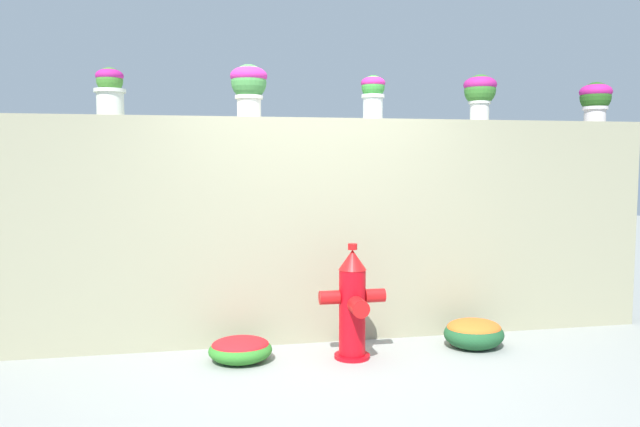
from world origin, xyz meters
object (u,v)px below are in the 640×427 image
object	(u,v)px
potted_plant_5	(596,98)
potted_plant_3	(373,93)
potted_plant_2	(249,84)
fire_hydrant	(353,305)
potted_plant_4	(480,91)
potted_plant_1	(110,88)
flower_bush_left	(240,349)
flower_bush_right	(474,332)

from	to	relation	value
potted_plant_5	potted_plant_3	bearing A→B (deg)	-179.88
potted_plant_2	fire_hydrant	bearing A→B (deg)	-40.42
potted_plant_2	potted_plant_4	world-z (taller)	potted_plant_2
potted_plant_1	flower_bush_left	size ratio (longest dim) A/B	0.78
flower_bush_right	potted_plant_3	bearing A→B (deg)	140.73
potted_plant_4	flower_bush_right	distance (m)	2.28
potted_plant_3	flower_bush_left	xyz separation A→B (m)	(-1.29, -0.61, -2.17)
potted_plant_1	flower_bush_right	size ratio (longest dim) A/B	0.76
potted_plant_1	potted_plant_5	size ratio (longest dim) A/B	1.00
potted_plant_1	flower_bush_left	xyz separation A→B (m)	(1.04, -0.55, -2.15)
flower_bush_right	fire_hydrant	bearing A→B (deg)	-175.62
potted_plant_3	potted_plant_4	distance (m)	1.06
potted_plant_4	flower_bush_right	world-z (taller)	potted_plant_4
potted_plant_1	potted_plant_4	distance (m)	3.39
fire_hydrant	flower_bush_left	world-z (taller)	fire_hydrant
potted_plant_5	fire_hydrant	size ratio (longest dim) A/B	0.42
potted_plant_1	potted_plant_4	size ratio (longest dim) A/B	0.91
potted_plant_1	potted_plant_3	distance (m)	2.33
potted_plant_4	fire_hydrant	world-z (taller)	potted_plant_4
flower_bush_left	flower_bush_right	distance (m)	2.05
potted_plant_2	potted_plant_4	distance (m)	2.22
potted_plant_2	potted_plant_1	bearing A→B (deg)	-179.05
potted_plant_3	potted_plant_5	bearing A→B (deg)	0.12
potted_plant_5	potted_plant_2	bearing A→B (deg)	-179.28
potted_plant_1	flower_bush_left	distance (m)	2.45
potted_plant_4	potted_plant_2	bearing A→B (deg)	-179.19
potted_plant_1	potted_plant_3	bearing A→B (deg)	1.43
potted_plant_5	flower_bush_left	size ratio (longest dim) A/B	0.77
potted_plant_2	flower_bush_right	distance (m)	2.96
potted_plant_4	flower_bush_left	bearing A→B (deg)	-165.65
potted_plant_3	flower_bush_right	distance (m)	2.35
potted_plant_5	flower_bush_right	bearing A→B (deg)	-158.05
potted_plant_5	flower_bush_right	world-z (taller)	potted_plant_5
fire_hydrant	flower_bush_left	size ratio (longest dim) A/B	1.85
potted_plant_4	fire_hydrant	distance (m)	2.45
potted_plant_4	fire_hydrant	bearing A→B (deg)	-153.88
potted_plant_2	fire_hydrant	xyz separation A→B (m)	(0.79, -0.67, -1.87)
potted_plant_1	fire_hydrant	bearing A→B (deg)	-18.35
potted_plant_3	potted_plant_4	bearing A→B (deg)	-0.40
potted_plant_2	potted_plant_3	size ratio (longest dim) A/B	1.14
fire_hydrant	potted_plant_5	bearing A→B (deg)	14.89
flower_bush_left	potted_plant_3	bearing A→B (deg)	25.30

